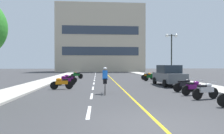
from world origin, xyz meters
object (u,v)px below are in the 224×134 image
Objects in this scene: motorcycle_1 at (206,90)px; motorcycle_7 at (151,77)px; parked_car_near at (169,75)px; motorcycle_3 at (185,85)px; motorcycle_8 at (148,76)px; street_lamp_mid at (172,46)px; motorcycle_5 at (66,80)px; motorcycle_6 at (68,79)px; motorcycle_4 at (62,83)px; motorcycle_2 at (194,87)px; motorcycle_9 at (76,75)px; cyclist_rider at (105,80)px; motorcycle_10 at (77,75)px.

motorcycle_1 is 12.01m from motorcycle_7.
parked_car_near reaches higher than motorcycle_3.
motorcycle_7 is at bearing -95.75° from motorcycle_8.
street_lamp_mid is at bearing 13.45° from motorcycle_7.
motorcycle_5 and motorcycle_7 have the same top height.
parked_car_near is at bearing -16.76° from motorcycle_6.
motorcycle_3 is at bearing -105.86° from street_lamp_mid.
motorcycle_4 is at bearing -146.20° from street_lamp_mid.
motorcycle_5 is at bearing -88.58° from motorcycle_6.
motorcycle_6 is at bearing 135.90° from motorcycle_2.
motorcycle_2 and motorcycle_9 have the same top height.
parked_car_near reaches higher than cyclist_rider.
cyclist_rider is at bearing -65.66° from motorcycle_6.
motorcycle_10 is at bearing 154.93° from street_lamp_mid.
cyclist_rider is (-5.35, 1.02, 0.41)m from motorcycle_2.
motorcycle_3 is 17.54m from motorcycle_10.
motorcycle_1 is 0.94× the size of cyclist_rider.
motorcycle_6 is at bearing 163.24° from parked_car_near.
motorcycle_8 is 9.99m from motorcycle_10.
motorcycle_9 is at bearing 134.20° from parked_car_near.
motorcycle_8 is 1.01× the size of motorcycle_9.
motorcycle_4 is 1.03× the size of motorcycle_6.
cyclist_rider is (3.26, -14.04, 0.41)m from motorcycle_9.
parked_car_near reaches higher than motorcycle_10.
cyclist_rider is at bearing -77.82° from motorcycle_10.
motorcycle_2 is 0.99× the size of motorcycle_9.
motorcycle_9 is (-8.57, 16.50, 0.00)m from motorcycle_1.
motorcycle_8 is (8.98, 9.10, 0.00)m from motorcycle_4.
motorcycle_4 and motorcycle_5 have the same top height.
motorcycle_6 is at bearing -90.87° from motorcycle_9.
parked_car_near is 13.11m from motorcycle_9.
motorcycle_3 is at bearing -91.65° from motorcycle_8.
motorcycle_5 is at bearing 150.43° from motorcycle_3.
motorcycle_8 and motorcycle_9 have the same top height.
cyclist_rider reaches higher than motorcycle_10.
motorcycle_5 is at bearing -89.67° from motorcycle_10.
parked_car_near is at bearing -45.80° from motorcycle_9.
motorcycle_5 is at bearing -155.22° from motorcycle_7.
motorcycle_2 is 0.98× the size of motorcycle_7.
street_lamp_mid is at bearing 74.14° from motorcycle_3.
motorcycle_8 is at bearing 90.66° from parked_car_near.
motorcycle_8 is (9.10, 6.20, 0.00)m from motorcycle_5.
motorcycle_10 is (-0.01, 8.18, 0.00)m from motorcycle_6.
motorcycle_7 is at bearing 24.78° from motorcycle_5.
motorcycle_2 is at bearing -44.10° from motorcycle_6.
motorcycle_9 is at bearing 89.13° from motorcycle_6.
motorcycle_5 and motorcycle_9 have the same top height.
motorcycle_3 is (0.17, 2.92, 0.00)m from motorcycle_1.
motorcycle_6 is at bearing 114.34° from cyclist_rider.
street_lamp_mid reaches higher than motorcycle_3.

